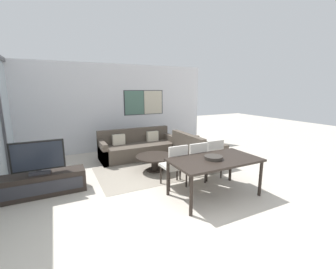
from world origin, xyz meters
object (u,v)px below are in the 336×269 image
(television, at_px, (38,158))
(dining_chair_right, at_px, (211,156))
(sofa_main, at_px, (137,148))
(dining_chair_left, at_px, (175,163))
(dining_table, at_px, (215,162))
(fruit_bowl, at_px, (213,157))
(dining_chair_centre, at_px, (195,160))
(tv_console, at_px, (42,184))
(sofa_side, at_px, (196,153))
(coffee_table, at_px, (155,159))

(television, relative_size, dining_chair_right, 1.00)
(sofa_main, relative_size, dining_chair_left, 2.43)
(dining_table, distance_m, fruit_bowl, 0.11)
(dining_chair_centre, distance_m, fruit_bowl, 0.71)
(tv_console, height_order, dining_chair_centre, dining_chair_centre)
(sofa_side, relative_size, dining_chair_left, 1.61)
(television, relative_size, coffee_table, 0.98)
(dining_chair_right, bearing_deg, television, 166.87)
(dining_chair_right, bearing_deg, coffee_table, 133.42)
(dining_chair_left, relative_size, fruit_bowl, 2.67)
(coffee_table, relative_size, fruit_bowl, 2.74)
(sofa_side, relative_size, dining_chair_centre, 1.61)
(tv_console, height_order, fruit_bowl, fruit_bowl)
(fruit_bowl, bearing_deg, sofa_main, 98.39)
(sofa_main, relative_size, sofa_side, 1.51)
(sofa_side, distance_m, fruit_bowl, 2.03)
(dining_table, bearing_deg, dining_chair_left, 125.86)
(sofa_main, height_order, coffee_table, sofa_main)
(television, relative_size, dining_table, 0.54)
(tv_console, height_order, television, television)
(dining_chair_centre, bearing_deg, tv_console, 163.93)
(dining_chair_centre, bearing_deg, dining_chair_right, 6.03)
(tv_console, xyz_separation_m, sofa_main, (2.47, 1.51, 0.06))
(sofa_main, distance_m, dining_chair_left, 2.37)
(tv_console, relative_size, sofa_side, 1.08)
(sofa_side, height_order, fruit_bowl, sofa_side)
(television, height_order, dining_table, television)
(dining_table, xyz_separation_m, dining_chair_right, (0.48, 0.72, -0.15))
(television, bearing_deg, sofa_main, 31.42)
(coffee_table, distance_m, fruit_bowl, 1.85)
(fruit_bowl, bearing_deg, dining_chair_left, 123.89)
(sofa_side, xyz_separation_m, dining_chair_centre, (-0.79, -1.12, 0.24))
(television, relative_size, fruit_bowl, 2.67)
(dining_chair_centre, bearing_deg, coffee_table, 114.28)
(dining_chair_right, bearing_deg, tv_console, 166.88)
(dining_table, bearing_deg, sofa_main, 99.04)
(sofa_main, relative_size, dining_chair_right, 2.43)
(television, distance_m, dining_table, 3.32)
(television, height_order, sofa_side, television)
(coffee_table, bearing_deg, sofa_main, 90.00)
(television, distance_m, fruit_bowl, 3.28)
(coffee_table, xyz_separation_m, dining_chair_centre, (0.48, -1.07, 0.22))
(dining_chair_centre, distance_m, dining_chair_right, 0.48)
(dining_table, height_order, dining_chair_left, dining_chair_left)
(dining_table, bearing_deg, fruit_bowl, 176.78)
(sofa_side, height_order, dining_table, sofa_side)
(sofa_main, bearing_deg, dining_chair_right, -67.40)
(coffee_table, height_order, dining_chair_left, dining_chair_left)
(coffee_table, height_order, dining_chair_centre, dining_chair_centre)
(coffee_table, distance_m, dining_table, 1.83)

